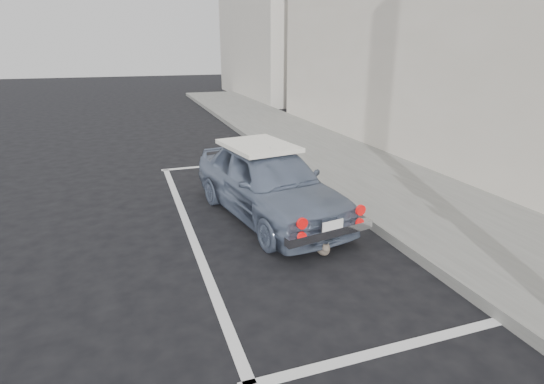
# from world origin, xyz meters

# --- Properties ---
(ground) EXTENTS (80.00, 80.00, 0.00)m
(ground) POSITION_xyz_m (0.00, 0.00, 0.00)
(ground) COLOR black
(ground) RESTS_ON ground
(sidewalk) EXTENTS (2.80, 40.00, 0.15)m
(sidewalk) POSITION_xyz_m (3.20, 2.00, 0.07)
(sidewalk) COLOR slate
(sidewalk) RESTS_ON ground
(shop_building) EXTENTS (3.50, 18.00, 7.00)m
(shop_building) POSITION_xyz_m (6.33, 4.00, 3.49)
(shop_building) COLOR beige
(shop_building) RESTS_ON ground
(building_far) EXTENTS (3.50, 10.00, 8.00)m
(building_far) POSITION_xyz_m (6.35, 20.00, 4.00)
(building_far) COLOR beige
(building_far) RESTS_ON ground
(pline_rear) EXTENTS (3.00, 0.12, 0.01)m
(pline_rear) POSITION_xyz_m (0.50, -0.50, 0.00)
(pline_rear) COLOR silver
(pline_rear) RESTS_ON ground
(pline_front) EXTENTS (3.00, 0.12, 0.01)m
(pline_front) POSITION_xyz_m (0.50, 6.50, 0.00)
(pline_front) COLOR silver
(pline_front) RESTS_ON ground
(pline_side) EXTENTS (0.12, 7.00, 0.01)m
(pline_side) POSITION_xyz_m (-0.90, 3.00, 0.00)
(pline_side) COLOR silver
(pline_side) RESTS_ON ground
(retro_coupe) EXTENTS (2.03, 3.76, 1.21)m
(retro_coupe) POSITION_xyz_m (0.47, 3.06, 0.61)
(retro_coupe) COLOR slate
(retro_coupe) RESTS_ON ground
(cat) EXTENTS (0.23, 0.43, 0.23)m
(cat) POSITION_xyz_m (0.73, 1.47, 0.10)
(cat) COLOR #716656
(cat) RESTS_ON ground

